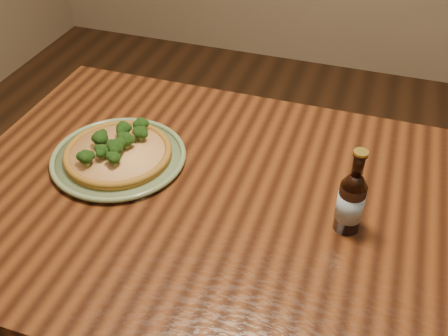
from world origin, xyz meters
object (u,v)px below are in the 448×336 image
(table, at_px, (290,242))
(plate, at_px, (119,157))
(pizza, at_px, (118,151))
(beer_bottle, at_px, (351,201))

(table, relative_size, plate, 4.78)
(plate, xyz_separation_m, pizza, (-0.00, 0.00, 0.02))
(plate, bearing_deg, pizza, 124.32)
(table, relative_size, pizza, 6.02)
(pizza, bearing_deg, plate, -55.68)
(beer_bottle, bearing_deg, table, 162.11)
(plate, height_order, beer_bottle, beer_bottle)
(pizza, xyz_separation_m, beer_bottle, (0.57, -0.05, 0.05))
(plate, distance_m, beer_bottle, 0.57)
(pizza, bearing_deg, table, -5.95)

